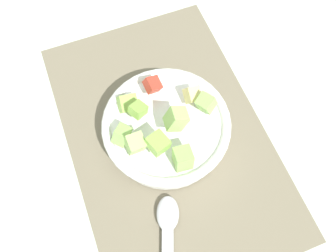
{
  "coord_description": "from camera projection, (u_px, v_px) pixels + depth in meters",
  "views": [
    {
      "loc": [
        0.23,
        -0.08,
        0.58
      ],
      "look_at": [
        0.0,
        0.0,
        0.04
      ],
      "focal_mm": 37.35,
      "sensor_mm": 36.0,
      "label": 1
    }
  ],
  "objects": [
    {
      "name": "placemat",
      "position": [
        166.0,
        135.0,
        0.62
      ],
      "size": [
        0.52,
        0.34,
        0.01
      ],
      "primitive_type": "cube",
      "color": "#756B56",
      "rests_on": "ground_plane"
    },
    {
      "name": "ground_plane",
      "position": [
        166.0,
        136.0,
        0.62
      ],
      "size": [
        2.4,
        2.4,
        0.0
      ],
      "primitive_type": "plane",
      "color": "silver"
    },
    {
      "name": "salad_bowl",
      "position": [
        168.0,
        128.0,
        0.59
      ],
      "size": [
        0.21,
        0.21,
        0.11
      ],
      "color": "white",
      "rests_on": "placemat"
    },
    {
      "name": "serving_spoon",
      "position": [
        168.0,
        238.0,
        0.54
      ],
      "size": [
        0.19,
        0.1,
        0.01
      ],
      "color": "#B7B7BC",
      "rests_on": "placemat"
    }
  ]
}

